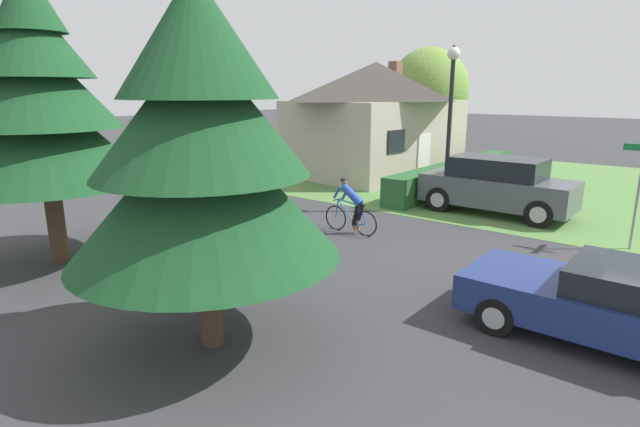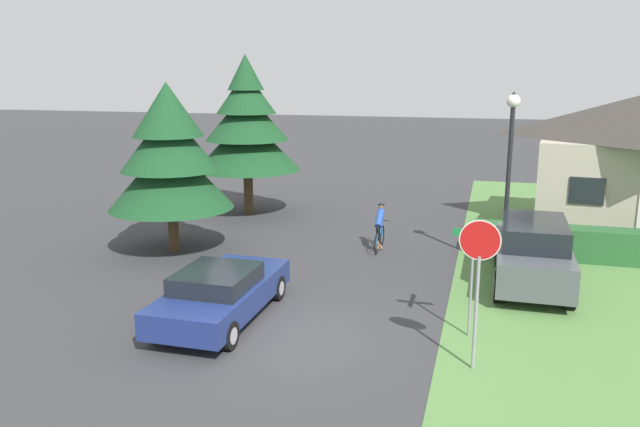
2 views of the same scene
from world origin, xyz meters
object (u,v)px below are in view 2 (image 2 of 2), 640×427
at_px(stop_sign, 479,264).
at_px(conifer_tall_near, 169,155).
at_px(sedan_left_lane, 221,293).
at_px(parked_suv_right, 533,253).
at_px(cyclist, 380,228).
at_px(conifer_tall_far, 247,126).
at_px(street_name_sign, 473,258).
at_px(street_lamp, 510,151).

xyz_separation_m(stop_sign, conifer_tall_near, (-9.71, 5.94, 0.98)).
height_order(sedan_left_lane, parked_suv_right, parked_suv_right).
height_order(cyclist, conifer_tall_near, conifer_tall_near).
height_order(conifer_tall_near, conifer_tall_far, conifer_tall_far).
bearing_deg(stop_sign, conifer_tall_far, -47.56).
distance_m(parked_suv_right, conifer_tall_far, 12.73).
distance_m(sedan_left_lane, stop_sign, 6.10).
relative_size(sedan_left_lane, street_name_sign, 1.74).
xyz_separation_m(sedan_left_lane, street_name_sign, (5.67, 0.56, 1.15)).
distance_m(sedan_left_lane, conifer_tall_near, 6.75).
distance_m(parked_suv_right, street_lamp, 3.04).
distance_m(sedan_left_lane, street_name_sign, 5.81).
distance_m(parked_suv_right, conifer_tall_near, 11.30).
xyz_separation_m(street_name_sign, conifer_tall_far, (-9.27, 10.15, 1.80)).
relative_size(stop_sign, conifer_tall_far, 0.47).
xyz_separation_m(cyclist, parked_suv_right, (4.63, -2.35, 0.17)).
distance_m(stop_sign, street_lamp, 7.06).
distance_m(stop_sign, street_name_sign, 1.63).
distance_m(conifer_tall_near, conifer_tall_far, 5.82).
xyz_separation_m(conifer_tall_near, conifer_tall_far, (0.29, 5.79, 0.46)).
height_order(cyclist, parked_suv_right, parked_suv_right).
xyz_separation_m(stop_sign, street_lamp, (0.62, 6.91, 1.34)).
distance_m(stop_sign, conifer_tall_far, 15.12).
bearing_deg(parked_suv_right, sedan_left_lane, 122.40).
bearing_deg(parked_suv_right, conifer_tall_far, 60.33).
height_order(cyclist, street_name_sign, street_name_sign).
height_order(sedan_left_lane, conifer_tall_near, conifer_tall_near).
height_order(parked_suv_right, street_name_sign, street_name_sign).
xyz_separation_m(cyclist, street_name_sign, (3.13, -6.28, 1.07)).
bearing_deg(street_name_sign, cyclist, 116.46).
relative_size(cyclist, stop_sign, 0.57).
xyz_separation_m(sedan_left_lane, conifer_tall_near, (-3.89, 4.92, 2.49)).
distance_m(street_name_sign, conifer_tall_near, 10.59).
height_order(parked_suv_right, street_lamp, street_lamp).
bearing_deg(conifer_tall_far, sedan_left_lane, -71.42).
relative_size(street_name_sign, conifer_tall_near, 0.48).
height_order(stop_sign, conifer_tall_far, conifer_tall_far).
height_order(stop_sign, street_name_sign, stop_sign).
bearing_deg(conifer_tall_near, cyclist, 16.63).
bearing_deg(conifer_tall_far, cyclist, -32.22).
distance_m(sedan_left_lane, cyclist, 7.30).
relative_size(parked_suv_right, stop_sign, 1.52).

